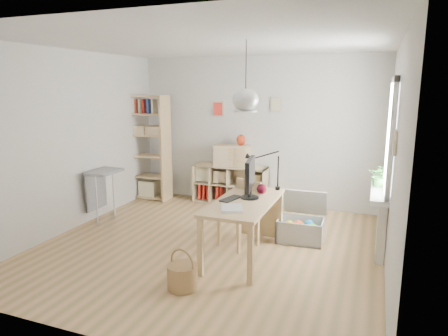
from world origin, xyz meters
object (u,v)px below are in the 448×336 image
(drawer_chest, at_px, (232,156))
(storage_chest, at_px, (302,225))
(chair, at_px, (242,209))
(cube_shelf, at_px, (229,187))
(tall_bookshelf, at_px, (148,143))
(desk, at_px, (244,208))
(monitor, at_px, (250,176))

(drawer_chest, bearing_deg, storage_chest, -56.80)
(chair, bearing_deg, cube_shelf, 139.71)
(chair, bearing_deg, drawer_chest, 138.45)
(tall_bookshelf, distance_m, drawer_chest, 1.66)
(storage_chest, bearing_deg, desk, -126.80)
(tall_bookshelf, bearing_deg, monitor, -34.90)
(storage_chest, bearing_deg, cube_shelf, 137.59)
(tall_bookshelf, height_order, monitor, tall_bookshelf)
(cube_shelf, distance_m, drawer_chest, 0.62)
(tall_bookshelf, bearing_deg, storage_chest, -19.28)
(tall_bookshelf, relative_size, drawer_chest, 2.95)
(chair, bearing_deg, storage_chest, 57.41)
(tall_bookshelf, height_order, drawer_chest, tall_bookshelf)
(chair, distance_m, storage_chest, 0.94)
(chair, xyz_separation_m, storage_chest, (0.75, 0.48, -0.29))
(cube_shelf, height_order, storage_chest, cube_shelf)
(cube_shelf, relative_size, monitor, 2.37)
(drawer_chest, bearing_deg, desk, -82.09)
(storage_chest, distance_m, monitor, 1.22)
(tall_bookshelf, xyz_separation_m, monitor, (2.62, -1.82, -0.05))
(chair, relative_size, drawer_chest, 1.32)
(desk, relative_size, drawer_chest, 2.21)
(desk, relative_size, storage_chest, 2.05)
(storage_chest, xyz_separation_m, drawer_chest, (-1.55, 1.35, 0.69))
(cube_shelf, bearing_deg, storage_chest, -40.80)
(storage_chest, height_order, monitor, monitor)
(chair, bearing_deg, tall_bookshelf, 171.72)
(tall_bookshelf, height_order, storage_chest, tall_bookshelf)
(tall_bookshelf, xyz_separation_m, chair, (2.43, -1.59, -0.58))
(desk, relative_size, tall_bookshelf, 0.75)
(cube_shelf, xyz_separation_m, tall_bookshelf, (-1.56, -0.28, 0.79))
(monitor, bearing_deg, drawer_chest, 105.63)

